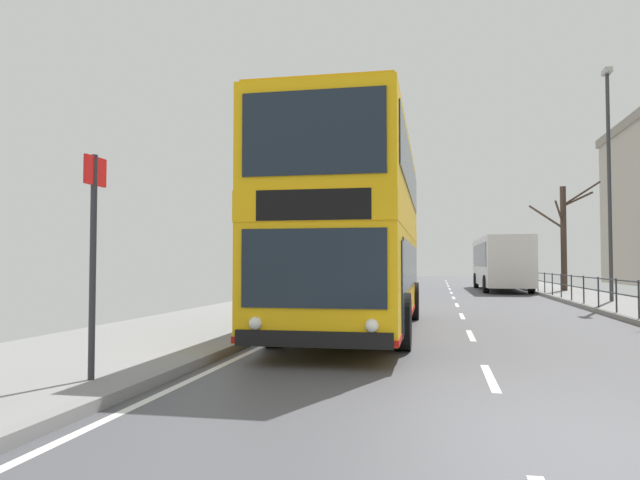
# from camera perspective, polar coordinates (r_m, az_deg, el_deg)

# --- Properties ---
(ground) EXTENTS (15.80, 140.00, 0.20)m
(ground) POSITION_cam_1_polar(r_m,az_deg,el_deg) (5.98, 11.22, -17.05)
(ground) COLOR #4C4C51
(double_decker_bus_main) EXTENTS (2.76, 10.25, 4.44)m
(double_decker_bus_main) POSITION_cam_1_polar(r_m,az_deg,el_deg) (13.63, 3.57, 0.88)
(double_decker_bus_main) COLOR #F4B20F
(double_decker_bus_main) RESTS_ON ground
(background_bus_far_lane) EXTENTS (2.69, 10.84, 3.06)m
(background_bus_far_lane) POSITION_cam_1_polar(r_m,az_deg,el_deg) (36.24, 17.19, -2.06)
(background_bus_far_lane) COLOR white
(background_bus_far_lane) RESTS_ON ground
(pedestrian_railing_far_kerb) EXTENTS (0.05, 31.53, 1.00)m
(pedestrian_railing_far_kerb) POSITION_cam_1_polar(r_m,az_deg,el_deg) (19.32, 26.93, -4.30)
(pedestrian_railing_far_kerb) COLOR #2D3338
(pedestrian_railing_far_kerb) RESTS_ON ground
(bus_stop_sign_near) EXTENTS (0.08, 0.44, 2.78)m
(bus_stop_sign_near) POSITION_cam_1_polar(r_m,az_deg,el_deg) (7.75, -21.23, -0.10)
(bus_stop_sign_near) COLOR #2D2D33
(bus_stop_sign_near) RESTS_ON ground
(street_lamp_far_side) EXTENTS (0.28, 0.60, 8.98)m
(street_lamp_far_side) POSITION_cam_1_polar(r_m,az_deg,el_deg) (25.24, 26.36, 6.32)
(street_lamp_far_side) COLOR #38383D
(street_lamp_far_side) RESTS_ON ground
(bare_tree_far_02) EXTENTS (3.54, 1.83, 5.84)m
(bare_tree_far_02) POSITION_cam_1_polar(r_m,az_deg,el_deg) (33.88, 22.68, 0.58)
(bare_tree_far_02) COLOR #423328
(bare_tree_far_02) RESTS_ON ground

